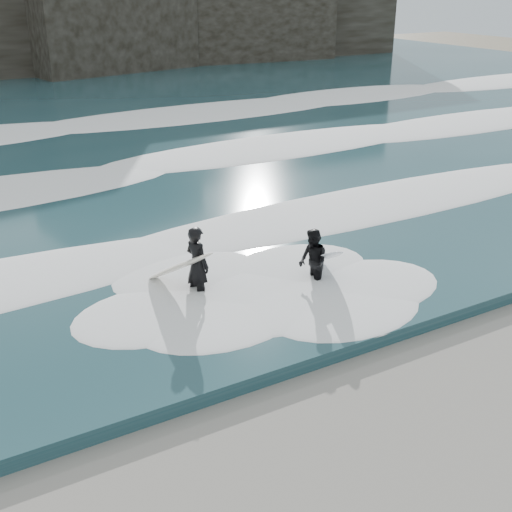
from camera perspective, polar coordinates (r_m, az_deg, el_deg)
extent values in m
plane|color=#837254|center=(10.32, 16.13, -17.58)|extent=(120.00, 120.00, 0.00)
cube|color=#1E4149|center=(35.21, -19.82, 11.61)|extent=(90.00, 52.00, 0.30)
ellipsoid|color=white|center=(16.54, -6.06, 1.30)|extent=(60.00, 3.20, 0.20)
ellipsoid|color=white|center=(22.79, -13.36, 7.11)|extent=(60.00, 4.00, 0.24)
ellipsoid|color=white|center=(31.29, -18.41, 11.00)|extent=(60.00, 4.80, 0.30)
imported|color=black|center=(14.00, -5.24, -0.79)|extent=(0.58, 0.73, 1.77)
ellipsoid|color=silver|center=(13.88, -6.82, -0.92)|extent=(1.25, 2.18, 1.29)
imported|color=black|center=(14.44, 5.08, -0.53)|extent=(0.70, 0.83, 1.52)
ellipsoid|color=silver|center=(14.64, 6.44, 0.01)|extent=(1.06, 1.74, 0.97)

